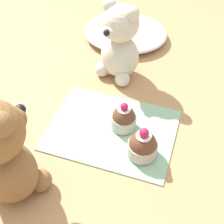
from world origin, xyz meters
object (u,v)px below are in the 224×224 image
Objects in this scene: teddy_bear_cream at (119,44)px; cupcake_near_cream_bear at (124,118)px; teddy_bear_tan at (2,153)px; cupcake_near_tan_bear at (143,146)px.

teddy_bear_cream is 2.92× the size of cupcake_near_cream_bear.
teddy_bear_tan reaches higher than teddy_bear_cream.
cupcake_near_tan_bear is at bearing -45.92° from cupcake_near_cream_bear.
teddy_bear_tan is at bearing -143.79° from cupcake_near_tan_bear.
teddy_bear_cream is 0.19m from cupcake_near_cream_bear.
cupcake_near_cream_bear is 0.08m from cupcake_near_tan_bear.
teddy_bear_tan is 0.26m from cupcake_near_cream_bear.
cupcake_near_tan_bear is at bearing -42.57° from teddy_bear_cream.
teddy_bear_tan is (-0.08, -0.38, 0.01)m from teddy_bear_cream.
teddy_bear_tan is at bearing -82.12° from teddy_bear_cream.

